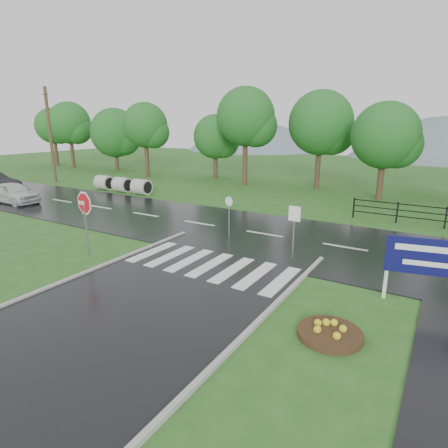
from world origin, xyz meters
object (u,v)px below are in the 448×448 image
Objects in this scene: stop_sign at (85,209)px; estate_billboard at (430,261)px; culvert_pipes at (122,185)px; car_white at (15,203)px.

stop_sign is 1.20× the size of estate_billboard.
culvert_pipes is 7.82m from car_white.
culvert_pipes is 1.87× the size of stop_sign.
stop_sign is 12.75m from estate_billboard.
car_white is (-13.28, 4.57, -2.03)m from stop_sign.
stop_sign reaches higher than culvert_pipes.
estate_billboard is at bearing 10.17° from stop_sign.
car_white is (-25.82, 2.33, -1.50)m from estate_billboard.
car_white is (-3.28, -7.08, -0.60)m from culvert_pipes.
estate_billboard reaches higher than culvert_pipes.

